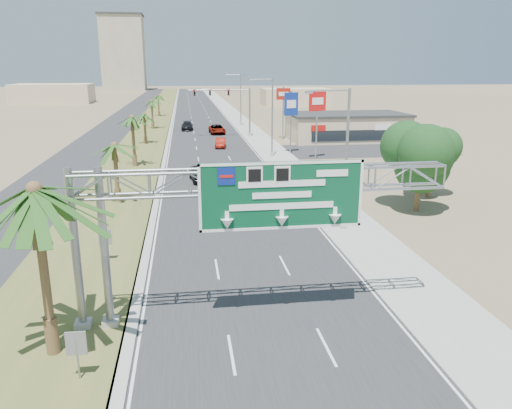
{
  "coord_description": "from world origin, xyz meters",
  "views": [
    {
      "loc": [
        -3.55,
        -11.02,
        11.4
      ],
      "look_at": [
        0.11,
        14.67,
        4.2
      ],
      "focal_mm": 35.0,
      "sensor_mm": 36.0,
      "label": 1
    }
  ],
  "objects_px": {
    "store_building": "(347,127)",
    "car_mid_lane": "(220,143)",
    "pole_sign_blue": "(291,107)",
    "car_left_lane": "(200,173)",
    "car_right_lane": "(217,129)",
    "pole_sign_red_near": "(317,105)",
    "palm_near": "(34,191)",
    "pole_sign_red_far": "(283,98)",
    "car_far": "(187,126)",
    "signal_mast": "(238,108)",
    "sign_gantry": "(245,193)"
  },
  "relations": [
    {
      "from": "palm_near",
      "to": "store_building",
      "type": "bearing_deg",
      "value": 61.72
    },
    {
      "from": "car_far",
      "to": "pole_sign_red_near",
      "type": "bearing_deg",
      "value": -62.39
    },
    {
      "from": "pole_sign_red_near",
      "to": "car_right_lane",
      "type": "bearing_deg",
      "value": 111.95
    },
    {
      "from": "sign_gantry",
      "to": "car_mid_lane",
      "type": "xyz_separation_m",
      "value": [
        2.56,
        51.32,
        -5.37
      ]
    },
    {
      "from": "car_right_lane",
      "to": "pole_sign_red_near",
      "type": "relative_size",
      "value": 0.64
    },
    {
      "from": "car_right_lane",
      "to": "pole_sign_red_near",
      "type": "distance_m",
      "value": 29.42
    },
    {
      "from": "car_mid_lane",
      "to": "pole_sign_blue",
      "type": "distance_m",
      "value": 12.42
    },
    {
      "from": "sign_gantry",
      "to": "pole_sign_blue",
      "type": "relative_size",
      "value": 2.02
    },
    {
      "from": "palm_near",
      "to": "pole_sign_red_far",
      "type": "bearing_deg",
      "value": 70.52
    },
    {
      "from": "car_left_lane",
      "to": "pole_sign_red_far",
      "type": "xyz_separation_m",
      "value": [
        14.3,
        28.7,
        5.76
      ]
    },
    {
      "from": "palm_near",
      "to": "pole_sign_blue",
      "type": "xyz_separation_m",
      "value": [
        19.7,
        46.73,
        -0.7
      ]
    },
    {
      "from": "sign_gantry",
      "to": "palm_near",
      "type": "bearing_deg",
      "value": -166.68
    },
    {
      "from": "car_right_lane",
      "to": "car_left_lane",
      "type": "bearing_deg",
      "value": -99.13
    },
    {
      "from": "pole_sign_red_near",
      "to": "pole_sign_red_far",
      "type": "bearing_deg",
      "value": 92.12
    },
    {
      "from": "signal_mast",
      "to": "pole_sign_red_far",
      "type": "height_order",
      "value": "pole_sign_red_far"
    },
    {
      "from": "car_left_lane",
      "to": "car_right_lane",
      "type": "relative_size",
      "value": 0.84
    },
    {
      "from": "signal_mast",
      "to": "pole_sign_blue",
      "type": "distance_m",
      "value": 18.1
    },
    {
      "from": "car_mid_lane",
      "to": "signal_mast",
      "type": "bearing_deg",
      "value": 76.88
    },
    {
      "from": "car_mid_lane",
      "to": "car_far",
      "type": "distance_m",
      "value": 21.79
    },
    {
      "from": "car_mid_lane",
      "to": "pole_sign_red_near",
      "type": "distance_m",
      "value": 17.16
    },
    {
      "from": "car_right_lane",
      "to": "pole_sign_red_near",
      "type": "height_order",
      "value": "pole_sign_red_near"
    },
    {
      "from": "car_far",
      "to": "palm_near",
      "type": "bearing_deg",
      "value": -92.95
    },
    {
      "from": "car_far",
      "to": "pole_sign_blue",
      "type": "distance_m",
      "value": 31.44
    },
    {
      "from": "car_mid_lane",
      "to": "pole_sign_red_far",
      "type": "xyz_separation_m",
      "value": [
        10.58,
        6.92,
        5.86
      ]
    },
    {
      "from": "signal_mast",
      "to": "car_far",
      "type": "xyz_separation_m",
      "value": [
        -8.29,
        10.57,
        -4.1
      ]
    },
    {
      "from": "palm_near",
      "to": "pole_sign_red_far",
      "type": "xyz_separation_m",
      "value": [
        21.28,
        60.17,
        -0.38
      ]
    },
    {
      "from": "pole_sign_red_near",
      "to": "pole_sign_blue",
      "type": "bearing_deg",
      "value": 114.7
    },
    {
      "from": "palm_near",
      "to": "car_right_lane",
      "type": "bearing_deg",
      "value": 80.72
    },
    {
      "from": "sign_gantry",
      "to": "signal_mast",
      "type": "xyz_separation_m",
      "value": [
        6.23,
        62.05,
        -1.21
      ]
    },
    {
      "from": "pole_sign_blue",
      "to": "pole_sign_red_far",
      "type": "distance_m",
      "value": 13.53
    },
    {
      "from": "sign_gantry",
      "to": "pole_sign_red_near",
      "type": "xyz_separation_m",
      "value": [
        13.82,
        39.9,
        0.75
      ]
    },
    {
      "from": "car_left_lane",
      "to": "pole_sign_red_near",
      "type": "relative_size",
      "value": 0.53
    },
    {
      "from": "sign_gantry",
      "to": "pole_sign_red_far",
      "type": "relative_size",
      "value": 2.02
    },
    {
      "from": "signal_mast",
      "to": "pole_sign_red_near",
      "type": "distance_m",
      "value": 23.49
    },
    {
      "from": "store_building",
      "to": "car_far",
      "type": "xyz_separation_m",
      "value": [
        -25.11,
        16.54,
        -1.25
      ]
    },
    {
      "from": "store_building",
      "to": "car_mid_lane",
      "type": "xyz_separation_m",
      "value": [
        -20.5,
        -4.75,
        -1.31
      ]
    },
    {
      "from": "signal_mast",
      "to": "car_right_lane",
      "type": "bearing_deg",
      "value": 124.84
    },
    {
      "from": "car_left_lane",
      "to": "car_right_lane",
      "type": "distance_m",
      "value": 37.3
    },
    {
      "from": "car_mid_lane",
      "to": "store_building",
      "type": "bearing_deg",
      "value": 18.84
    },
    {
      "from": "car_far",
      "to": "store_building",
      "type": "bearing_deg",
      "value": -31.65
    },
    {
      "from": "palm_near",
      "to": "car_far",
      "type": "height_order",
      "value": "palm_near"
    },
    {
      "from": "car_mid_lane",
      "to": "car_right_lane",
      "type": "xyz_separation_m",
      "value": [
        0.5,
        15.29,
        0.08
      ]
    },
    {
      "from": "sign_gantry",
      "to": "car_left_lane",
      "type": "height_order",
      "value": "sign_gantry"
    },
    {
      "from": "sign_gantry",
      "to": "car_far",
      "type": "relative_size",
      "value": 3.23
    },
    {
      "from": "car_far",
      "to": "pole_sign_red_near",
      "type": "distance_m",
      "value": 36.86
    },
    {
      "from": "signal_mast",
      "to": "store_building",
      "type": "height_order",
      "value": "signal_mast"
    },
    {
      "from": "store_building",
      "to": "pole_sign_blue",
      "type": "bearing_deg",
      "value": -135.57
    },
    {
      "from": "palm_near",
      "to": "car_left_lane",
      "type": "bearing_deg",
      "value": 77.49
    },
    {
      "from": "signal_mast",
      "to": "palm_near",
      "type": "bearing_deg",
      "value": -102.66
    },
    {
      "from": "sign_gantry",
      "to": "car_right_lane",
      "type": "bearing_deg",
      "value": 87.37
    }
  ]
}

